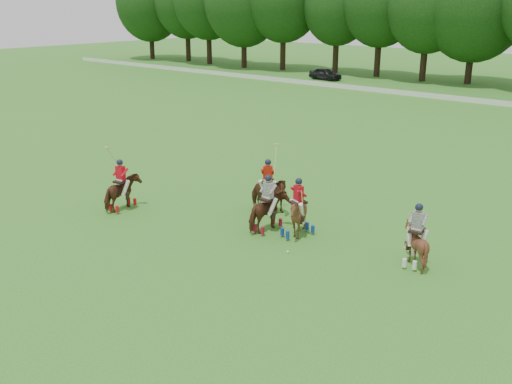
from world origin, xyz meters
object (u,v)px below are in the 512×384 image
Objects in this scene: polo_ball at (288,252)px; polo_stripe_a at (268,211)px; polo_red_b at (268,194)px; polo_red_c at (298,216)px; polo_red_a at (122,192)px; polo_stripe_b at (416,243)px; car_left at (325,74)px.

polo_stripe_a is at bearing 147.55° from polo_ball.
polo_red_b is 2.73m from polo_red_c.
polo_stripe_b is (11.67, 2.94, -0.02)m from polo_red_a.
car_left is at bearing 122.07° from polo_red_c.
polo_red_b is 1.32× the size of polo_stripe_b.
polo_red_c is at bearing -142.86° from car_left.
polo_red_b is at bearing 129.19° from polo_stripe_a.
polo_red_a reaches higher than polo_stripe_b.
car_left is 1.74× the size of polo_stripe_a.
polo_red_c is (2.43, -1.24, -0.01)m from polo_red_b.
polo_red_a is 1.23× the size of polo_stripe_a.
polo_red_c is at bearing 14.60° from polo_stripe_a.
polo_red_a is 30.21× the size of polo_ball.
polo_red_b is (4.85, 3.65, 0.03)m from polo_red_a.
polo_red_c is 25.01× the size of polo_ball.
polo_red_b reaches higher than polo_red_a.
polo_red_c reaches higher than polo_ball.
car_left is 1.79× the size of polo_stripe_b.
polo_red_a reaches higher than polo_stripe_a.
polo_red_b is 4.15m from polo_ball.
polo_ball is (-3.75, -1.98, -0.71)m from polo_stripe_b.
polo_ball is (3.07, -2.69, -0.76)m from polo_red_b.
polo_red_a is 8.01m from polo_ball.
polo_stripe_b is (5.56, 0.83, -0.04)m from polo_stripe_a.
polo_red_b reaches higher than polo_ball.
car_left reaches higher than polo_ball.
polo_stripe_a is at bearing -171.47° from polo_stripe_b.
polo_red_b is at bearing 152.93° from polo_red_c.
car_left is 1.41× the size of polo_red_a.
car_left is 46.96m from polo_stripe_b.
polo_stripe_a is 24.55× the size of polo_ball.
polo_red_b reaches higher than polo_stripe_b.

